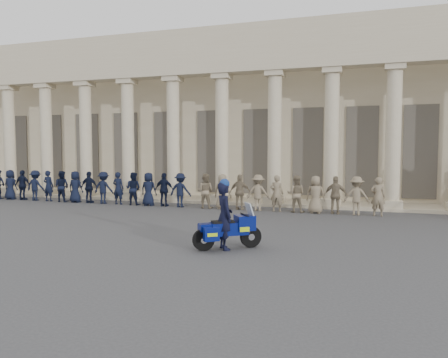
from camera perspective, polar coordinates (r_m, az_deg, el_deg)
ground at (r=13.67m, az=-5.74°, el=-7.44°), size 90.00×90.00×0.00m
building at (r=27.59m, az=6.80°, el=7.75°), size 40.00×12.50×9.00m
officer_rank at (r=21.12m, az=-10.63°, el=-1.28°), size 21.73×0.60×1.58m
motorcycle at (r=11.82m, az=0.54°, el=-6.59°), size 1.64×1.37×1.24m
rider at (r=11.71m, az=0.05°, el=-4.66°), size 0.74×0.79×1.91m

